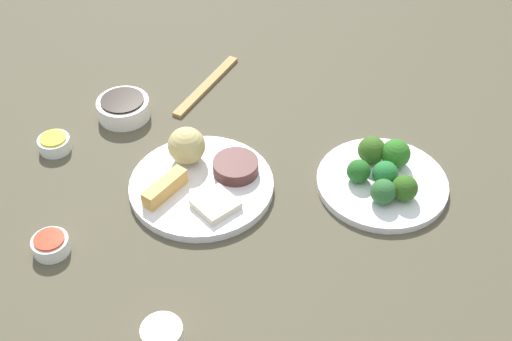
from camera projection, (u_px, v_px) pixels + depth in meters
name	position (u px, v px, depth m)	size (l,w,h in m)	color
tabletop	(203.00, 187.00, 1.21)	(2.20, 2.20, 0.02)	#4E4735
main_plate	(202.00, 186.00, 1.18)	(0.26, 0.26, 0.02)	white
rice_scoop	(187.00, 146.00, 1.20)	(0.07, 0.07, 0.07)	tan
spring_roll	(165.00, 188.00, 1.15)	(0.09, 0.02, 0.03)	gold
crab_rangoon_wonton	(216.00, 204.00, 1.13)	(0.06, 0.06, 0.01)	beige
stir_fry_heap	(236.00, 167.00, 1.19)	(0.08, 0.08, 0.02)	#502A27
broccoli_plate	(382.00, 183.00, 1.19)	(0.23, 0.23, 0.01)	white
broccoli_floret_0	(372.00, 150.00, 1.21)	(0.05, 0.05, 0.05)	#355C1C
broccoli_floret_1	(385.00, 174.00, 1.17)	(0.05, 0.05, 0.05)	#237131
broccoli_floret_2	(405.00, 188.00, 1.14)	(0.05, 0.05, 0.05)	#2F5C1A
broccoli_floret_3	(359.00, 171.00, 1.17)	(0.04, 0.04, 0.04)	#215F20
broccoli_floret_4	(396.00, 154.00, 1.20)	(0.05, 0.05, 0.05)	#2C6E20
broccoli_floret_5	(383.00, 192.00, 1.13)	(0.04, 0.04, 0.04)	#2D622F
soy_sauce_bowl	(124.00, 109.00, 1.33)	(0.10, 0.10, 0.04)	white
soy_sauce_bowl_liquid	(122.00, 100.00, 1.32)	(0.08, 0.08, 0.00)	black
sauce_ramekin_hot_mustard	(55.00, 144.00, 1.26)	(0.06, 0.06, 0.03)	white
sauce_ramekin_hot_mustard_liquid	(53.00, 138.00, 1.25)	(0.05, 0.05, 0.00)	yellow
sauce_ramekin_sweet_and_sour	(51.00, 245.00, 1.08)	(0.06, 0.06, 0.03)	white
sauce_ramekin_sweet_and_sour_liquid	(49.00, 239.00, 1.07)	(0.05, 0.05, 0.00)	red
teacup	(163.00, 339.00, 0.94)	(0.06, 0.06, 0.05)	white
chopsticks_pair	(207.00, 86.00, 1.41)	(0.23, 0.02, 0.01)	#AB7D43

